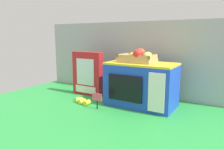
# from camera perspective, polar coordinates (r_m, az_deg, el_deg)

# --- Properties ---
(ground_plane) EXTENTS (1.70, 1.70, 0.00)m
(ground_plane) POSITION_cam_1_polar(r_m,az_deg,el_deg) (1.50, 1.14, -6.98)
(ground_plane) COLOR green
(ground_plane) RESTS_ON ground
(display_back_panel) EXTENTS (1.61, 0.03, 0.55)m
(display_back_panel) POSITION_cam_1_polar(r_m,az_deg,el_deg) (1.66, 5.42, 4.35)
(display_back_panel) COLOR #A0A3A8
(display_back_panel) RESTS_ON ground
(toy_microwave) EXTENTS (0.43, 0.25, 0.28)m
(toy_microwave) POSITION_cam_1_polar(r_m,az_deg,el_deg) (1.38, 7.71, -2.65)
(toy_microwave) COLOR blue
(toy_microwave) RESTS_ON ground
(food_groups_crate) EXTENTS (0.23, 0.17, 0.09)m
(food_groups_crate) POSITION_cam_1_polar(r_m,az_deg,el_deg) (1.37, 7.07, 4.54)
(food_groups_crate) COLOR tan
(food_groups_crate) RESTS_ON toy_microwave
(cookie_set_box) EXTENTS (0.25, 0.06, 0.33)m
(cookie_set_box) POSITION_cam_1_polar(r_m,az_deg,el_deg) (1.63, -6.57, 0.22)
(cookie_set_box) COLOR red
(cookie_set_box) RESTS_ON ground
(price_sign) EXTENTS (0.07, 0.01, 0.10)m
(price_sign) POSITION_cam_1_polar(r_m,az_deg,el_deg) (1.33, -4.03, -6.40)
(price_sign) COLOR black
(price_sign) RESTS_ON ground
(loose_toy_banana) EXTENTS (0.13, 0.07, 0.03)m
(loose_toy_banana) POSITION_cam_1_polar(r_m,az_deg,el_deg) (1.45, -7.84, -7.08)
(loose_toy_banana) COLOR yellow
(loose_toy_banana) RESTS_ON ground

